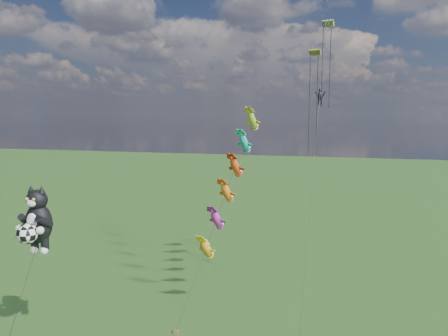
# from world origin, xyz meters

# --- Properties ---
(cat_kite_rig) EXTENTS (2.54, 4.03, 11.46)m
(cat_kite_rig) POSITION_xyz_m (0.58, -0.15, 8.99)
(cat_kite_rig) COLOR brown
(cat_kite_rig) RESTS_ON ground
(fish_windsock_rig) EXTENTS (3.59, 15.61, 18.76)m
(fish_windsock_rig) POSITION_xyz_m (11.14, 12.53, 10.52)
(fish_windsock_rig) COLOR brown
(fish_windsock_rig) RESTS_ON ground
(parafoil_rig) EXTENTS (1.80, 17.56, 27.38)m
(parafoil_rig) POSITION_xyz_m (18.79, 12.65, 18.54)
(parafoil_rig) COLOR brown
(parafoil_rig) RESTS_ON ground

